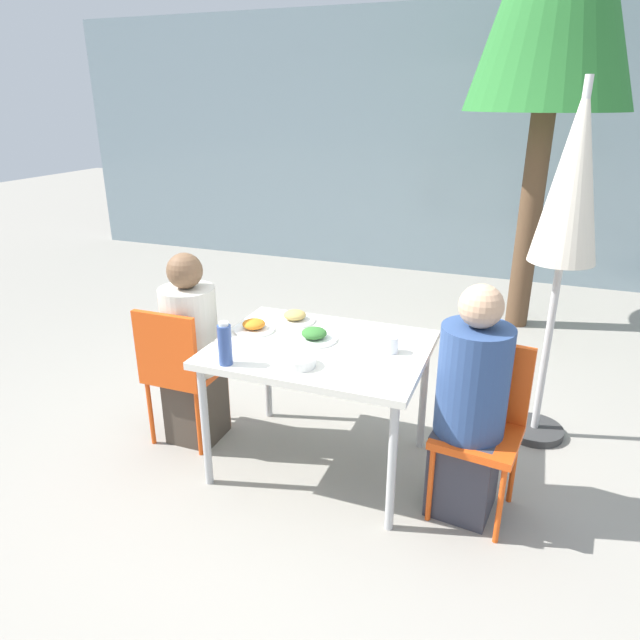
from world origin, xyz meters
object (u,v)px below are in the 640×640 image
at_px(chair_left, 178,365).
at_px(chair_right, 483,415).
at_px(salad_bowl, 299,361).
at_px(person_left, 192,355).
at_px(bottle, 225,344).
at_px(person_right, 470,410).
at_px(drinking_cup, 391,344).
at_px(closed_umbrella, 572,190).

relative_size(chair_left, chair_right, 1.00).
bearing_deg(salad_bowl, chair_right, 15.09).
distance_m(chair_left, salad_bowl, 0.92).
bearing_deg(chair_left, chair_right, 1.68).
height_order(person_left, bottle, person_left).
xyz_separation_m(chair_left, person_right, (1.70, -0.02, 0.05)).
bearing_deg(salad_bowl, drinking_cup, 39.68).
distance_m(closed_umbrella, drinking_cup, 1.31).
relative_size(chair_left, drinking_cup, 10.09).
bearing_deg(salad_bowl, bottle, -162.56).
distance_m(chair_left, person_right, 1.70).
xyz_separation_m(person_left, drinking_cup, (1.20, 0.05, 0.23)).
bearing_deg(chair_left, drinking_cup, 6.09).
xyz_separation_m(chair_left, salad_bowl, (0.86, -0.19, 0.26)).
bearing_deg(salad_bowl, chair_left, 167.59).
relative_size(person_right, drinking_cup, 13.96).
bearing_deg(person_right, chair_left, 6.28).
bearing_deg(person_left, closed_umbrella, 21.49).
distance_m(chair_right, bottle, 1.34).
distance_m(drinking_cup, salad_bowl, 0.51).
bearing_deg(drinking_cup, person_left, -177.43).
relative_size(person_right, closed_umbrella, 0.58).
distance_m(person_right, drinking_cup, 0.52).
height_order(chair_right, bottle, bottle).
relative_size(chair_right, closed_umbrella, 0.42).
relative_size(person_left, bottle, 5.28).
height_order(chair_right, closed_umbrella, closed_umbrella).
height_order(chair_left, person_left, person_left).
bearing_deg(drinking_cup, chair_left, -173.91).
bearing_deg(person_left, person_right, -3.52).
height_order(person_left, person_right, person_right).
relative_size(chair_left, person_left, 0.74).
bearing_deg(closed_umbrella, bottle, -142.76).
height_order(person_right, closed_umbrella, closed_umbrella).
xyz_separation_m(person_right, drinking_cup, (-0.45, 0.16, 0.22)).
xyz_separation_m(bottle, drinking_cup, (0.74, 0.43, -0.06)).
height_order(chair_left, bottle, bottle).
height_order(chair_left, salad_bowl, chair_left).
distance_m(person_right, salad_bowl, 0.88).
xyz_separation_m(person_right, bottle, (-1.19, -0.28, 0.29)).
height_order(bottle, salad_bowl, bottle).
distance_m(chair_right, person_right, 0.11).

